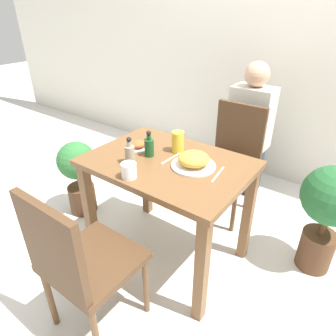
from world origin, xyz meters
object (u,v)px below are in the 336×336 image
chair_near (79,261)px  chair_far (231,155)px  side_plate (138,145)px  drink_cup (129,171)px  person_figure (249,132)px  potted_plant_left (78,172)px  food_plate (194,160)px  potted_plant_right (329,208)px  juice_glass (178,142)px  condiment_bottle (130,153)px  sauce_bottle (149,146)px

chair_near → chair_far: size_ratio=1.00×
chair_near → side_plate: bearing=-71.0°
side_plate → drink_cup: (0.20, -0.30, 0.02)m
person_figure → potted_plant_left: bearing=-130.0°
food_plate → potted_plant_right: bearing=33.5°
chair_near → potted_plant_right: 1.47m
food_plate → potted_plant_left: 1.12m
juice_glass → potted_plant_right: (0.88, 0.35, -0.33)m
chair_near → food_plate: bearing=-102.9°
person_figure → potted_plant_right: bearing=-37.8°
chair_near → condiment_bottle: size_ratio=5.41×
chair_near → food_plate: chair_near is taller
sauce_bottle → potted_plant_left: sauce_bottle is taller
chair_far → juice_glass: chair_far is taller
drink_cup → person_figure: (0.12, 1.38, -0.21)m
drink_cup → person_figure: 1.40m
chair_far → person_figure: person_figure is taller
chair_near → food_plate: 0.80m
potted_plant_right → chair_near: bearing=-125.9°
juice_glass → sauce_bottle: size_ratio=0.79×
sauce_bottle → condiment_bottle: size_ratio=1.00×
potted_plant_left → potted_plant_right: size_ratio=0.84×
potted_plant_left → person_figure: (0.94, 1.12, 0.21)m
side_plate → person_figure: bearing=73.5°
drink_cup → potted_plant_left: (-0.83, 0.26, -0.41)m
drink_cup → juice_glass: bearing=86.3°
chair_near → potted_plant_left: 1.11m
chair_far → juice_glass: (-0.11, -0.61, 0.30)m
drink_cup → condiment_bottle: 0.17m
chair_far → drink_cup: 1.07m
condiment_bottle → potted_plant_left: (-0.72, 0.13, -0.43)m
chair_near → drink_cup: chair_near is taller
potted_plant_right → sauce_bottle: bearing=-153.0°
chair_near → condiment_bottle: condiment_bottle is taller
chair_far → sauce_bottle: (-0.21, -0.76, 0.30)m
food_plate → chair_far: bearing=96.4°
person_figure → chair_near: bearing=-92.3°
food_plate → side_plate: 0.41m
condiment_bottle → person_figure: 1.29m
condiment_bottle → food_plate: bearing=29.6°
chair_far → side_plate: size_ratio=6.12×
side_plate → potted_plant_right: side_plate is taller
juice_glass → potted_plant_left: (-0.85, -0.16, -0.44)m
side_plate → person_figure: person_figure is taller
food_plate → sauce_bottle: 0.30m
person_figure → food_plate: bearing=-85.0°
potted_plant_left → food_plate: bearing=2.9°
chair_far → person_figure: 0.36m
side_plate → person_figure: (0.32, 1.08, -0.19)m
chair_near → potted_plant_left: (-0.87, 0.68, -0.13)m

